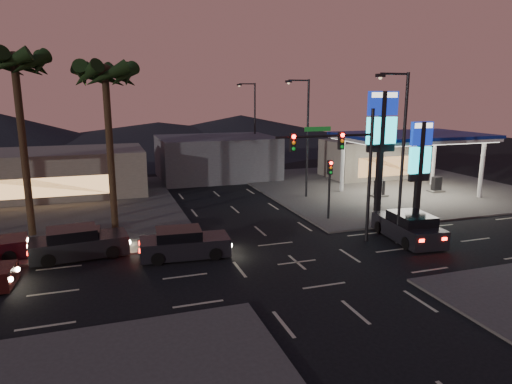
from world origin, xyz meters
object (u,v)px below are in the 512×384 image
object	(u,v)px
pylon_sign_tall	(381,131)
car_lane_b_mid	(78,243)
pylon_sign_short	(420,156)
gas_station	(412,138)
car_lane_a_front	(184,244)
suv_station	(408,227)
car_lane_b_front	(86,242)
traffic_signal_mast	(345,157)

from	to	relation	value
pylon_sign_tall	car_lane_b_mid	world-z (taller)	pylon_sign_tall
pylon_sign_short	gas_station	bearing A→B (deg)	56.31
gas_station	car_lane_b_mid	world-z (taller)	gas_station
gas_station	car_lane_b_mid	size ratio (longest dim) A/B	2.28
pylon_sign_tall	car_lane_a_front	bearing A→B (deg)	-169.07
gas_station	car_lane_a_front	distance (m)	23.86
pylon_sign_tall	suv_station	bearing A→B (deg)	-96.83
car_lane_b_mid	suv_station	bearing A→B (deg)	-9.77
pylon_sign_short	suv_station	bearing A→B (deg)	-133.22
gas_station	pylon_sign_short	size ratio (longest dim) A/B	1.74
pylon_sign_tall	suv_station	xyz separation A→B (m)	(-0.50, -4.19, -5.58)
pylon_sign_tall	car_lane_b_mid	bearing A→B (deg)	-177.34
gas_station	suv_station	distance (m)	14.02
car_lane_a_front	car_lane_b_mid	distance (m)	5.79
pylon_sign_short	car_lane_b_mid	xyz separation A→B (m)	(-22.08, 0.09, -3.87)
car_lane_a_front	pylon_sign_tall	bearing A→B (deg)	10.93
pylon_sign_short	car_lane_b_front	size ratio (longest dim) A/B	1.63
traffic_signal_mast	car_lane_a_front	bearing A→B (deg)	175.13
car_lane_a_front	traffic_signal_mast	bearing A→B (deg)	-4.87
gas_station	pylon_sign_tall	xyz separation A→B (m)	(-7.50, -6.50, 1.31)
pylon_sign_tall	car_lane_b_front	world-z (taller)	pylon_sign_tall
traffic_signal_mast	car_lane_b_front	size ratio (longest dim) A/B	1.86
car_lane_a_front	car_lane_b_mid	size ratio (longest dim) A/B	0.95
traffic_signal_mast	car_lane_b_front	bearing A→B (deg)	167.52
traffic_signal_mast	car_lane_b_front	distance (m)	15.50
traffic_signal_mast	car_lane_b_mid	world-z (taller)	traffic_signal_mast
car_lane_b_mid	traffic_signal_mast	bearing A→B (deg)	-9.95
traffic_signal_mast	suv_station	size ratio (longest dim) A/B	1.47
car_lane_b_front	suv_station	bearing A→B (deg)	-11.73
traffic_signal_mast	car_lane_b_mid	bearing A→B (deg)	170.05
car_lane_a_front	suv_station	bearing A→B (deg)	-6.21
pylon_sign_tall	car_lane_b_front	xyz separation A→B (m)	(-19.20, -0.31, -5.76)
car_lane_a_front	suv_station	xyz separation A→B (m)	(13.57, -1.48, 0.06)
car_lane_b_front	car_lane_b_mid	xyz separation A→B (m)	(-0.38, -0.60, 0.15)
car_lane_a_front	car_lane_b_front	size ratio (longest dim) A/B	1.18
pylon_sign_tall	suv_station	size ratio (longest dim) A/B	1.65
gas_station	car_lane_b_front	xyz separation A→B (m)	(-26.70, -6.81, -4.44)
gas_station	pylon_sign_tall	distance (m)	10.01
car_lane_b_front	car_lane_b_mid	distance (m)	0.72
gas_station	car_lane_a_front	xyz separation A→B (m)	(-21.57, -9.22, -4.33)
traffic_signal_mast	car_lane_a_front	distance (m)	10.38
traffic_signal_mast	car_lane_b_mid	size ratio (longest dim) A/B	1.50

